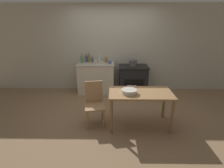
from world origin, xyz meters
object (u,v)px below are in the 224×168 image
Objects in this scene: stock_pot at (133,63)px; cup_right at (96,62)px; bottle_center_right at (100,59)px; work_table at (140,97)px; flour_sack at (132,93)px; cup_mid_right at (102,63)px; cup_far_right at (110,62)px; bottle_mid_left at (92,60)px; stove at (133,79)px; bottle_center_left at (86,59)px; bottle_far_left at (106,60)px; chair at (95,102)px; bottle_left at (82,59)px; mixing_bowl_large at (129,91)px; bottle_center at (89,58)px.

stock_pot reaches higher than cup_right.
bottle_center_right is at bearing 171.65° from stock_pot.
cup_right is (-0.11, -0.11, -0.06)m from bottle_center_right.
work_table is at bearing -58.94° from cup_right.
cup_mid_right reaches higher than flour_sack.
cup_right is 0.41m from cup_far_right.
stock_pot is 1.21m from bottle_mid_left.
stove is at bearing 81.29° from flour_sack.
stock_pot is 0.95× the size of bottle_center_left.
work_table is at bearing -68.65° from bottle_far_left.
work_table is at bearing -88.47° from flour_sack.
chair is 1.53m from flour_sack.
stock_pot is at bearing 2.96° from cup_mid_right.
cup_mid_right is at bearing -30.68° from bottle_center_left.
cup_far_right reaches higher than cup_right.
work_table is 12.18× the size of cup_far_right.
stove is 2.97× the size of bottle_center_right.
bottle_mid_left is 0.65× the size of bottle_center_right.
cup_far_right is at bearing 14.64° from cup_mid_right.
bottle_center_right reaches higher than bottle_left.
cup_mid_right is (-0.63, 1.76, 0.15)m from mixing_bowl_large.
stove is 1.04m from cup_mid_right.
bottle_mid_left is at bearing 11.49° from bottle_left.
bottle_left is at bearing 122.66° from mixing_bowl_large.
cup_right is at bearing -179.93° from stove.
bottle_far_left is at bearing 167.66° from stove.
bottle_left reaches higher than flour_sack.
cup_right is (0.42, -0.11, -0.06)m from bottle_left.
cup_far_right is at bearing -23.53° from bottle_center_right.
bottle_far_left reaches higher than cup_mid_right.
stove is 1.89m from mixing_bowl_large.
bottle_center_left is at bearing 171.08° from stove.
cup_mid_right is at bearing -39.03° from bottle_mid_left.
bottle_far_left is at bearing -4.39° from bottle_center_left.
bottle_center_right is at bearing -0.17° from bottle_left.
bottle_center_right is at bearing 156.47° from cup_far_right.
bottle_left is at bearing 179.83° from bottle_center_right.
cup_right is (0.31, -0.22, -0.05)m from bottle_center_left.
bottle_center_right reaches higher than flour_sack.
flour_sack is 4.39× the size of cup_mid_right.
bottle_center_right is (-0.97, 0.14, 0.08)m from stock_pot.
bottle_center is at bearing 34.99° from bottle_left.
flour_sack is at bearing 91.53° from work_table.
cup_right is 0.92× the size of cup_far_right.
flour_sack is at bearing -96.43° from stock_pot.
bottle_center is 3.31× the size of cup_mid_right.
bottle_left is 0.24m from bottle_center.
stove is 8.91× the size of cup_right.
cup_far_right is (-0.67, 0.01, 0.02)m from stock_pot.
bottle_center_right is 0.22m from cup_mid_right.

